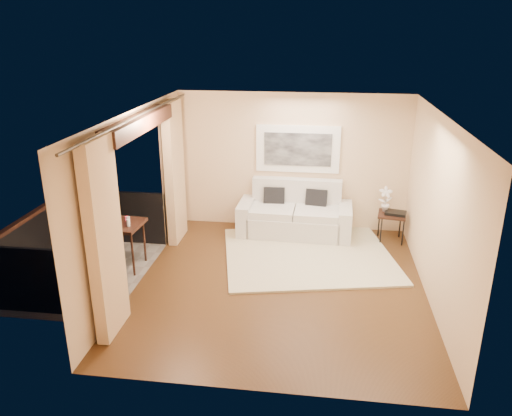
% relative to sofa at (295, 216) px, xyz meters
% --- Properties ---
extents(floor, '(5.00, 5.00, 0.00)m').
position_rel_sofa_xyz_m(floor, '(-0.10, -2.10, -0.37)').
color(floor, '#4C2F16').
rests_on(floor, ground).
extents(room_shell, '(5.00, 6.40, 5.00)m').
position_rel_sofa_xyz_m(room_shell, '(-2.23, -2.10, 2.15)').
color(room_shell, white).
rests_on(room_shell, ground).
extents(balcony, '(1.81, 2.60, 1.17)m').
position_rel_sofa_xyz_m(balcony, '(-3.41, -2.10, -0.19)').
color(balcony, '#605B56').
rests_on(balcony, ground).
extents(curtains, '(0.16, 4.80, 2.64)m').
position_rel_sofa_xyz_m(curtains, '(-2.21, -2.10, 0.97)').
color(curtains, '#DAB586').
rests_on(curtains, ground).
extents(artwork, '(1.62, 0.07, 0.92)m').
position_rel_sofa_xyz_m(artwork, '(-0.00, 0.37, 1.25)').
color(artwork, white).
rests_on(artwork, room_shell).
extents(rug, '(3.38, 3.09, 0.04)m').
position_rel_sofa_xyz_m(rug, '(0.30, -1.00, -0.35)').
color(rug, beige).
rests_on(rug, floor).
extents(sofa, '(2.20, 1.00, 1.04)m').
position_rel_sofa_xyz_m(sofa, '(0.00, 0.00, 0.00)').
color(sofa, silver).
rests_on(sofa, floor).
extents(side_table, '(0.57, 0.57, 0.55)m').
position_rel_sofa_xyz_m(side_table, '(1.83, -0.10, 0.12)').
color(side_table, black).
rests_on(side_table, floor).
extents(tray, '(0.44, 0.36, 0.05)m').
position_rel_sofa_xyz_m(tray, '(1.89, -0.11, 0.20)').
color(tray, black).
rests_on(tray, side_table).
extents(orchid, '(0.27, 0.19, 0.49)m').
position_rel_sofa_xyz_m(orchid, '(1.70, 0.01, 0.42)').
color(orchid, white).
rests_on(orchid, side_table).
extents(bistro_table, '(0.71, 0.71, 0.80)m').
position_rel_sofa_xyz_m(bistro_table, '(-2.78, -1.84, 0.35)').
color(bistro_table, black).
rests_on(bistro_table, balcony).
extents(balcony_chair_far, '(0.49, 0.50, 1.03)m').
position_rel_sofa_xyz_m(balcony_chair_far, '(-3.63, -1.20, 0.23)').
color(balcony_chair_far, black).
rests_on(balcony_chair_far, balcony).
extents(balcony_chair_near, '(0.46, 0.46, 0.99)m').
position_rel_sofa_xyz_m(balcony_chair_near, '(-3.23, -2.85, 0.20)').
color(balcony_chair_near, black).
rests_on(balcony_chair_near, balcony).
extents(ice_bucket, '(0.18, 0.18, 0.20)m').
position_rel_sofa_xyz_m(ice_bucket, '(-2.97, -1.78, 0.53)').
color(ice_bucket, silver).
rests_on(ice_bucket, bistro_table).
extents(candle, '(0.06, 0.06, 0.07)m').
position_rel_sofa_xyz_m(candle, '(-2.72, -1.71, 0.46)').
color(candle, red).
rests_on(candle, bistro_table).
extents(vase, '(0.04, 0.04, 0.18)m').
position_rel_sofa_xyz_m(vase, '(-2.85, -1.97, 0.52)').
color(vase, white).
rests_on(vase, bistro_table).
extents(glass_a, '(0.06, 0.06, 0.12)m').
position_rel_sofa_xyz_m(glass_a, '(-2.61, -1.95, 0.49)').
color(glass_a, silver).
rests_on(glass_a, bistro_table).
extents(glass_b, '(0.06, 0.06, 0.12)m').
position_rel_sofa_xyz_m(glass_b, '(-2.65, -1.84, 0.49)').
color(glass_b, silver).
rests_on(glass_b, bistro_table).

